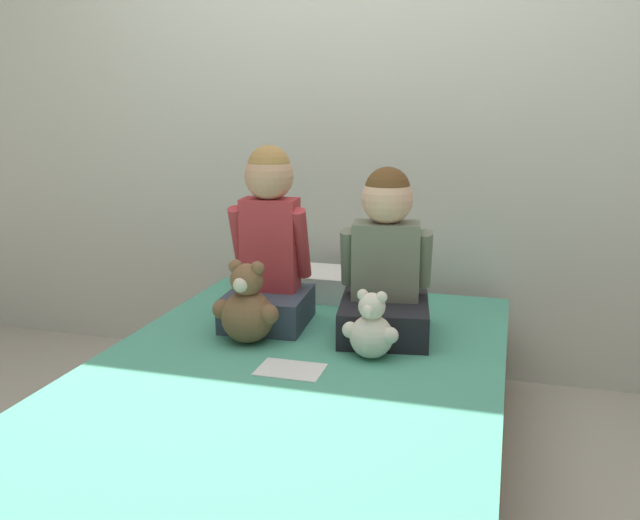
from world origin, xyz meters
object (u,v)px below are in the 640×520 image
at_px(teddy_bear_held_by_right_child, 371,330).
at_px(child_on_right, 386,265).
at_px(sign_card, 290,370).
at_px(pillow_at_headboard, 351,285).
at_px(bed, 290,430).
at_px(teddy_bear_held_by_left_child, 247,308).
at_px(child_on_left, 269,246).

bearing_deg(teddy_bear_held_by_right_child, child_on_right, 98.58).
distance_m(child_on_right, sign_card, 0.56).
xyz_separation_m(pillow_at_headboard, sign_card, (0.01, -0.86, -0.05)).
bearing_deg(child_on_right, bed, -125.49).
height_order(bed, sign_card, sign_card).
bearing_deg(sign_card, teddy_bear_held_by_left_child, 137.66).
xyz_separation_m(teddy_bear_held_by_right_child, sign_card, (-0.22, -0.18, -0.10)).
xyz_separation_m(bed, sign_card, (0.01, -0.00, 0.21)).
height_order(child_on_left, teddy_bear_held_by_left_child, child_on_left).
height_order(teddy_bear_held_by_right_child, sign_card, teddy_bear_held_by_right_child).
bearing_deg(child_on_left, child_on_right, -3.60).
bearing_deg(child_on_right, pillow_at_headboard, 110.10).
bearing_deg(pillow_at_headboard, sign_card, -89.66).
relative_size(child_on_right, sign_card, 2.91).
distance_m(bed, teddy_bear_held_by_right_child, 0.42).
distance_m(teddy_bear_held_by_right_child, pillow_at_headboard, 0.71).
xyz_separation_m(child_on_left, teddy_bear_held_by_right_child, (0.45, -0.26, -0.20)).
distance_m(child_on_left, sign_card, 0.58).
distance_m(teddy_bear_held_by_right_child, sign_card, 0.30).
height_order(bed, teddy_bear_held_by_left_child, teddy_bear_held_by_left_child).
bearing_deg(sign_card, pillow_at_headboard, 90.34).
relative_size(child_on_left, sign_card, 3.24).
relative_size(child_on_left, child_on_right, 1.11).
bearing_deg(sign_card, teddy_bear_held_by_right_child, 39.17).
distance_m(child_on_left, teddy_bear_held_by_left_child, 0.30).
bearing_deg(teddy_bear_held_by_right_child, sign_card, -133.31).
distance_m(child_on_right, teddy_bear_held_by_left_child, 0.52).
distance_m(child_on_left, child_on_right, 0.45).
bearing_deg(child_on_right, teddy_bear_held_by_left_child, -160.56).
xyz_separation_m(child_on_left, child_on_right, (0.45, 0.00, -0.05)).
bearing_deg(teddy_bear_held_by_left_child, child_on_right, 31.32).
bearing_deg(child_on_right, child_on_left, 171.61).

